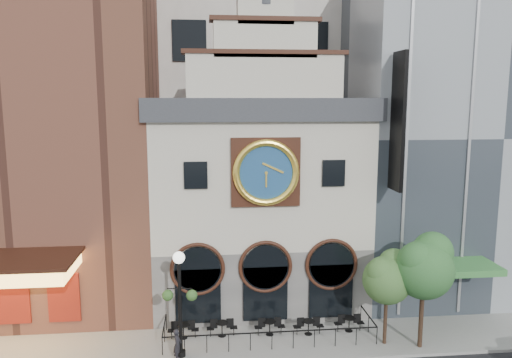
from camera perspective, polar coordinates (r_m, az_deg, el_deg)
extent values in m
cube|color=gray|center=(27.05, 1.44, -17.74)|extent=(44.00, 5.00, 0.15)
cube|color=#605E5B|center=(31.28, 0.16, -9.79)|extent=(12.00, 8.00, 4.00)
cube|color=#BCB4A5|center=(29.95, 0.16, 0.21)|extent=(12.00, 8.00, 7.00)
cube|color=#2D3035|center=(29.59, 0.16, 8.08)|extent=(12.60, 8.60, 1.20)
cube|color=#33190F|center=(25.80, 1.12, 0.78)|extent=(3.60, 0.25, 3.60)
cylinder|color=navy|center=(25.67, 1.15, 0.73)|extent=(3.10, 0.12, 3.10)
torus|color=yellow|center=(25.59, 1.17, 0.71)|extent=(3.46, 0.36, 3.46)
cube|color=brown|center=(32.94, -23.66, 9.00)|extent=(14.00, 12.00, 25.00)
cube|color=maroon|center=(29.06, -25.96, -12.27)|extent=(5.60, 0.15, 2.60)
cube|color=gray|center=(35.37, 21.32, 5.04)|extent=(14.00, 12.00, 20.00)
cube|color=#3D873F|center=(28.93, 21.72, -9.34)|extent=(4.50, 2.40, 0.35)
cube|color=black|center=(26.30, 15.90, 6.29)|extent=(0.18, 1.60, 7.00)
cube|color=beige|center=(42.24, -1.65, 19.65)|extent=(20.00, 16.00, 40.00)
cylinder|color=black|center=(26.81, -8.33, -16.15)|extent=(0.68, 0.68, 0.03)
cylinder|color=black|center=(26.97, -8.31, -16.86)|extent=(0.06, 0.06, 0.72)
cylinder|color=black|center=(26.82, -3.91, -16.06)|extent=(0.68, 0.68, 0.03)
cylinder|color=black|center=(26.98, -3.90, -16.77)|extent=(0.06, 0.06, 0.72)
cylinder|color=black|center=(26.90, 1.58, -15.97)|extent=(0.68, 0.68, 0.03)
cylinder|color=black|center=(27.06, 1.58, -16.68)|extent=(0.06, 0.06, 0.72)
cylinder|color=black|center=(27.08, 6.02, -15.84)|extent=(0.68, 0.68, 0.03)
cylinder|color=black|center=(27.23, 6.01, -16.55)|extent=(0.06, 0.06, 0.72)
cylinder|color=black|center=(27.72, 10.61, -15.34)|extent=(0.68, 0.68, 0.03)
cylinder|color=black|center=(27.87, 10.59, -16.03)|extent=(0.06, 0.06, 0.72)
imported|color=black|center=(24.90, -8.98, -18.20)|extent=(0.42, 0.59, 1.53)
cylinder|color=black|center=(24.51, -8.67, -14.53)|extent=(0.17, 0.17, 4.71)
cylinder|color=black|center=(25.48, -8.54, -19.10)|extent=(0.41, 0.41, 0.28)
sphere|color=white|center=(23.61, -8.82, -8.87)|extent=(0.57, 0.57, 0.57)
sphere|color=#275A24|center=(24.32, -10.06, -12.96)|extent=(0.53, 0.53, 0.53)
sphere|color=#275A24|center=(24.16, -7.35, -13.04)|extent=(0.53, 0.53, 0.53)
cylinder|color=#382619|center=(26.70, 18.35, -14.74)|extent=(0.22, 0.22, 3.10)
sphere|color=#265D25|center=(25.83, 18.63, -9.79)|extent=(2.88, 2.88, 2.88)
sphere|color=#265D25|center=(26.12, 19.53, -7.85)|extent=(1.99, 1.99, 1.99)
sphere|color=#265D25|center=(25.29, 17.98, -8.85)|extent=(1.77, 1.77, 1.77)
cylinder|color=#382619|center=(26.65, 14.56, -15.21)|extent=(0.19, 0.19, 2.59)
sphere|color=#376327|center=(25.88, 14.75, -11.09)|extent=(2.41, 2.41, 2.41)
sphere|color=#376327|center=(26.08, 15.55, -9.47)|extent=(1.67, 1.67, 1.67)
sphere|color=#376327|center=(25.44, 14.14, -10.32)|extent=(1.48, 1.48, 1.48)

